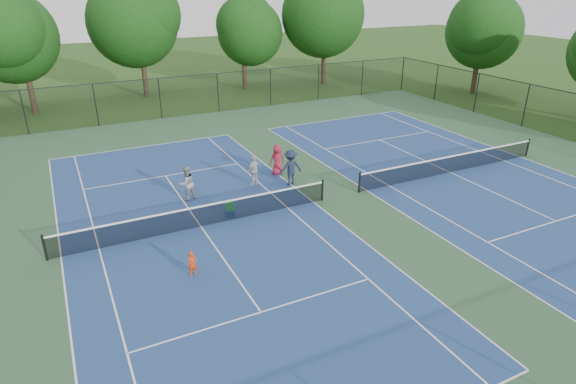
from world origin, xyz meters
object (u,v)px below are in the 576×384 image
tree_back_c (243,29)px  ball_crate (230,213)px  tree_side_e (483,27)px  tree_back_b (138,18)px  child_player (193,264)px  instructor (187,183)px  bystander_a (254,170)px  bystander_c (277,160)px  bystander_b (291,168)px  tree_back_a (18,32)px  tree_back_d (325,11)px  ball_hopper (230,206)px

tree_back_c → ball_crate: bearing=-113.2°
tree_side_e → ball_crate: 32.09m
tree_side_e → ball_crate: (-28.53, -13.57, -5.66)m
tree_back_b → child_player: tree_back_b is taller
instructor → ball_crate: instructor is taller
bystander_a → tree_side_e: bearing=-179.5°
child_player → bystander_a: 8.37m
bystander_a → ball_crate: (-2.34, -2.76, -0.64)m
tree_back_c → bystander_c: tree_back_c is taller
bystander_b → bystander_c: bystander_b is taller
bystander_c → tree_back_b: bearing=-80.7°
child_player → ball_crate: 4.76m
tree_back_a → tree_back_b: (9.00, 2.00, 0.56)m
tree_back_b → bystander_c: 22.92m
child_player → bystander_a: bystander_a is taller
tree_back_a → instructor: bearing=-73.4°
tree_back_a → child_player: tree_back_a is taller
tree_back_a → ball_crate: size_ratio=24.39×
tree_back_a → tree_back_d: (26.00, 0.00, 0.79)m
child_player → bystander_a: bearing=42.9°
instructor → bystander_a: 3.55m
tree_back_d → child_player: size_ratio=10.80×
tree_back_d → instructor: tree_back_d is taller
tree_back_b → bystander_b: 24.39m
tree_back_d → bystander_a: size_ratio=6.60×
tree_back_d → bystander_a: bearing=-127.9°
bystander_a → tree_back_a: bearing=-86.7°
bystander_c → ball_hopper: (-3.99, -3.52, -0.35)m
tree_back_b → ball_crate: size_ratio=26.72×
bystander_a → ball_hopper: (-2.34, -2.76, -0.30)m
tree_back_a → bystander_a: (9.82, -20.80, -5.25)m
bystander_c → tree_side_e: bearing=-154.8°
tree_back_a → tree_back_c: (18.00, 1.00, -0.56)m
tree_back_c → bystander_c: 22.52m
tree_back_c → tree_side_e: size_ratio=0.95×
tree_back_a → tree_side_e: bearing=-15.5°
tree_back_a → tree_back_c: bearing=3.2°
tree_back_d → ball_crate: 30.71m
instructor → bystander_a: size_ratio=1.08×
child_player → bystander_a: (5.13, 6.60, 0.30)m
tree_back_a → ball_crate: bearing=-72.4°
tree_back_d → bystander_c: bearing=-125.9°
tree_back_c → tree_side_e: 21.10m
ball_hopper → instructor: bearing=115.6°
tree_side_e → instructor: tree_side_e is taller
tree_back_a → tree_back_d: size_ratio=0.88×
bystander_a → ball_hopper: bearing=27.8°
tree_back_d → ball_hopper: 30.64m
bystander_a → bystander_c: bearing=-177.2°
tree_back_b → bystander_b: size_ratio=5.41×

